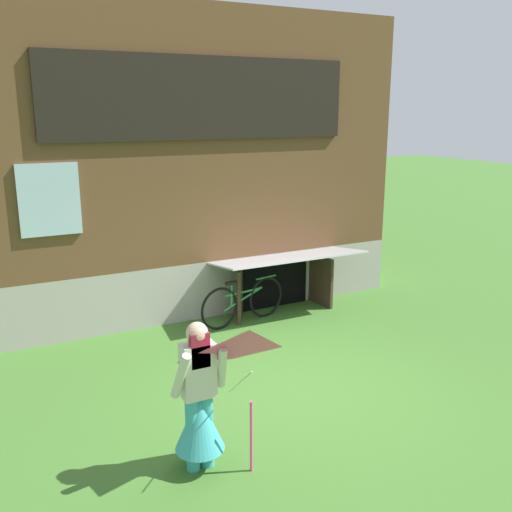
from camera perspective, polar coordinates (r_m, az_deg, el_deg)
The scene contains 5 objects.
ground_plane at distance 8.08m, azimuth 3.63°, elevation -12.70°, with size 60.00×60.00×0.00m, color #3D6B28.
log_house at distance 12.16m, azimuth -9.40°, elevation 9.50°, with size 7.82×5.89×5.35m.
person at distance 6.15m, azimuth -5.64°, elevation -14.78°, with size 0.61×0.52×1.63m.
kite at distance 5.56m, azimuth -0.65°, elevation -11.02°, with size 0.89×0.90×1.57m.
bicycle_green at distance 10.13m, azimuth -1.28°, elevation -4.54°, with size 1.74×0.38×0.80m.
Camera 1 is at (-3.72, -6.16, 3.67)m, focal length 40.49 mm.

